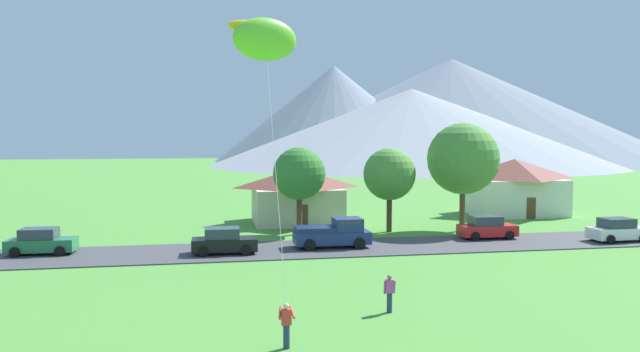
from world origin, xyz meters
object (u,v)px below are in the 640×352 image
(tree_left_of_center, at_px, (390,174))
(parked_car_red_mid_east, at_px, (487,228))
(house_left_center, at_px, (514,186))
(watcher_person, at_px, (390,293))
(parked_car_white_mid_west, at_px, (618,230))
(kite_flyer_with_kite, at_px, (265,43))
(house_leftmost, at_px, (297,194))
(pickup_truck_navy_east_side, at_px, (334,233))
(parked_car_black_west_end, at_px, (224,241))
(parked_car_green_east_end, at_px, (41,242))
(tree_near_left, at_px, (299,174))
(tree_center, at_px, (463,159))

(tree_left_of_center, xyz_separation_m, parked_car_red_mid_east, (6.16, -4.67, -3.77))
(house_left_center, bearing_deg, watcher_person, -126.26)
(parked_car_white_mid_west, distance_m, kite_flyer_with_kite, 31.55)
(house_leftmost, height_order, house_left_center, house_left_center)
(parked_car_red_mid_east, distance_m, pickup_truck_navy_east_side, 12.07)
(house_left_center, relative_size, parked_car_black_west_end, 2.17)
(parked_car_red_mid_east, height_order, pickup_truck_navy_east_side, pickup_truck_navy_east_side)
(parked_car_black_west_end, distance_m, parked_car_red_mid_east, 19.62)
(house_left_center, distance_m, parked_car_black_west_end, 32.28)
(parked_car_white_mid_west, bearing_deg, house_leftmost, 146.97)
(house_leftmost, height_order, tree_left_of_center, tree_left_of_center)
(house_left_center, xyz_separation_m, kite_flyer_with_kite, (-26.91, -28.38, 8.86))
(pickup_truck_navy_east_side, bearing_deg, parked_car_green_east_end, 176.82)
(parked_car_black_west_end, relative_size, parked_car_white_mid_west, 0.99)
(kite_flyer_with_kite, bearing_deg, parked_car_white_mid_west, 25.51)
(parked_car_white_mid_west, xyz_separation_m, kite_flyer_with_kite, (-26.75, -12.77, 10.83))
(tree_left_of_center, distance_m, pickup_truck_navy_east_side, 9.19)
(house_leftmost, bearing_deg, kite_flyer_with_kite, -100.95)
(house_left_center, xyz_separation_m, tree_near_left, (-22.44, -8.01, 1.92))
(house_left_center, height_order, pickup_truck_navy_east_side, house_left_center)
(house_leftmost, xyz_separation_m, tree_left_of_center, (6.59, -6.49, 2.12))
(house_leftmost, relative_size, tree_left_of_center, 1.20)
(parked_car_red_mid_east, xyz_separation_m, watcher_person, (-12.65, -16.75, 0.01))
(parked_car_green_east_end, bearing_deg, watcher_person, -41.45)
(pickup_truck_navy_east_side, xyz_separation_m, kite_flyer_with_kite, (-5.95, -14.14, 10.64))
(parked_car_red_mid_east, distance_m, watcher_person, 20.99)
(tree_near_left, bearing_deg, kite_flyer_with_kite, -102.39)
(tree_left_of_center, height_order, kite_flyer_with_kite, kite_flyer_with_kite)
(parked_car_black_west_end, bearing_deg, parked_car_green_east_end, 170.48)
(parked_car_black_west_end, distance_m, pickup_truck_navy_east_side, 7.55)
(tree_left_of_center, relative_size, parked_car_red_mid_east, 1.60)
(kite_flyer_with_kite, bearing_deg, house_leftmost, 79.05)
(parked_car_white_mid_west, xyz_separation_m, watcher_person, (-21.47, -13.89, 0.01))
(house_left_center, bearing_deg, tree_left_of_center, -151.91)
(tree_center, xyz_separation_m, parked_car_red_mid_east, (0.21, -4.03, -5.00))
(tree_near_left, height_order, tree_center, tree_center)
(parked_car_black_west_end, relative_size, parked_car_red_mid_east, 1.00)
(tree_near_left, height_order, parked_car_green_east_end, tree_near_left)
(parked_car_black_west_end, relative_size, pickup_truck_navy_east_side, 0.81)
(house_leftmost, distance_m, pickup_truck_navy_east_side, 12.75)
(watcher_person, bearing_deg, tree_center, 59.07)
(house_leftmost, xyz_separation_m, tree_center, (12.54, -7.14, 3.36))
(tree_left_of_center, height_order, tree_center, tree_center)
(house_left_center, height_order, tree_left_of_center, tree_left_of_center)
(parked_car_green_east_end, bearing_deg, house_left_center, 18.17)
(house_left_center, relative_size, kite_flyer_with_kite, 0.71)
(house_left_center, distance_m, parked_car_green_east_end, 42.28)
(parked_car_red_mid_east, relative_size, kite_flyer_with_kite, 0.33)
(parked_car_black_west_end, xyz_separation_m, kite_flyer_with_kite, (1.54, -13.25, 10.83))
(parked_car_black_west_end, bearing_deg, kite_flyer_with_kite, -83.37)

